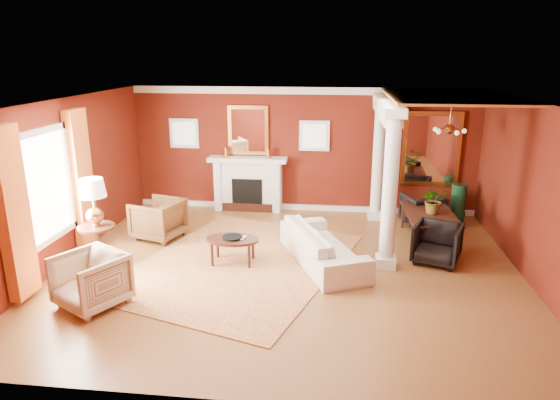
# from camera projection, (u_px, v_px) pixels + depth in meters

# --- Properties ---
(ground) EXTENTS (8.00, 8.00, 0.00)m
(ground) POSITION_uv_depth(u_px,v_px,m) (288.00, 269.00, 8.77)
(ground) COLOR brown
(ground) RESTS_ON ground
(room_shell) EXTENTS (8.04, 7.04, 2.92)m
(room_shell) POSITION_uv_depth(u_px,v_px,m) (289.00, 157.00, 8.19)
(room_shell) COLOR #5B150C
(room_shell) RESTS_ON ground
(fireplace) EXTENTS (1.85, 0.42, 1.29)m
(fireplace) POSITION_uv_depth(u_px,v_px,m) (248.00, 184.00, 11.88)
(fireplace) COLOR white
(fireplace) RESTS_ON ground
(overmantel_mirror) EXTENTS (0.95, 0.07, 1.15)m
(overmantel_mirror) POSITION_uv_depth(u_px,v_px,m) (248.00, 130.00, 11.65)
(overmantel_mirror) COLOR #C48D39
(overmantel_mirror) RESTS_ON fireplace
(flank_window_left) EXTENTS (0.70, 0.07, 0.70)m
(flank_window_left) POSITION_uv_depth(u_px,v_px,m) (184.00, 133.00, 11.86)
(flank_window_left) COLOR white
(flank_window_left) RESTS_ON room_shell
(flank_window_right) EXTENTS (0.70, 0.07, 0.70)m
(flank_window_right) POSITION_uv_depth(u_px,v_px,m) (314.00, 136.00, 11.52)
(flank_window_right) COLOR white
(flank_window_right) RESTS_ON room_shell
(left_window) EXTENTS (0.21, 2.55, 2.60)m
(left_window) POSITION_uv_depth(u_px,v_px,m) (50.00, 194.00, 8.22)
(left_window) COLOR white
(left_window) RESTS_ON room_shell
(column_front) EXTENTS (0.36, 0.36, 2.80)m
(column_front) POSITION_uv_depth(u_px,v_px,m) (390.00, 190.00, 8.46)
(column_front) COLOR white
(column_front) RESTS_ON ground
(column_back) EXTENTS (0.36, 0.36, 2.80)m
(column_back) POSITION_uv_depth(u_px,v_px,m) (379.00, 157.00, 11.02)
(column_back) COLOR white
(column_back) RESTS_ON ground
(header_beam) EXTENTS (0.30, 3.20, 0.32)m
(header_beam) POSITION_uv_depth(u_px,v_px,m) (386.00, 108.00, 9.64)
(header_beam) COLOR white
(header_beam) RESTS_ON column_front
(amber_ceiling) EXTENTS (2.30, 3.40, 0.04)m
(amber_ceiling) POSITION_uv_depth(u_px,v_px,m) (450.00, 96.00, 9.29)
(amber_ceiling) COLOR #DA8940
(amber_ceiling) RESTS_ON room_shell
(dining_mirror) EXTENTS (1.30, 0.07, 1.70)m
(dining_mirror) POSITION_uv_depth(u_px,v_px,m) (431.00, 149.00, 11.29)
(dining_mirror) COLOR #C48D39
(dining_mirror) RESTS_ON room_shell
(chandelier) EXTENTS (0.60, 0.62, 0.75)m
(chandelier) POSITION_uv_depth(u_px,v_px,m) (449.00, 129.00, 9.51)
(chandelier) COLOR #AB6F35
(chandelier) RESTS_ON room_shell
(crown_trim) EXTENTS (8.00, 0.08, 0.16)m
(crown_trim) POSITION_uv_depth(u_px,v_px,m) (304.00, 91.00, 11.25)
(crown_trim) COLOR white
(crown_trim) RESTS_ON room_shell
(base_trim) EXTENTS (8.00, 0.08, 0.12)m
(base_trim) POSITION_uv_depth(u_px,v_px,m) (303.00, 207.00, 12.04)
(base_trim) COLOR white
(base_trim) RESTS_ON ground
(rug) EXTENTS (4.52, 5.24, 0.02)m
(rug) POSITION_uv_depth(u_px,v_px,m) (240.00, 263.00, 8.99)
(rug) COLOR maroon
(rug) RESTS_ON ground
(sofa) EXTENTS (1.55, 2.41, 0.91)m
(sofa) POSITION_uv_depth(u_px,v_px,m) (323.00, 239.00, 8.90)
(sofa) COLOR white
(sofa) RESTS_ON ground
(armchair_leopard) EXTENTS (1.04, 1.08, 0.90)m
(armchair_leopard) POSITION_uv_depth(u_px,v_px,m) (158.00, 217.00, 10.11)
(armchair_leopard) COLOR black
(armchair_leopard) RESTS_ON ground
(armchair_stripe) EXTENTS (1.18, 1.16, 0.91)m
(armchair_stripe) POSITION_uv_depth(u_px,v_px,m) (90.00, 278.00, 7.39)
(armchair_stripe) COLOR #CBAE87
(armchair_stripe) RESTS_ON ground
(coffee_table) EXTENTS (0.95, 0.95, 0.48)m
(coffee_table) POSITION_uv_depth(u_px,v_px,m) (233.00, 241.00, 8.90)
(coffee_table) COLOR black
(coffee_table) RESTS_ON ground
(coffee_book) EXTENTS (0.17, 0.05, 0.23)m
(coffee_book) POSITION_uv_depth(u_px,v_px,m) (236.00, 232.00, 8.88)
(coffee_book) COLOR black
(coffee_book) RESTS_ON coffee_table
(side_table) EXTENTS (0.64, 0.64, 1.60)m
(side_table) POSITION_uv_depth(u_px,v_px,m) (94.00, 207.00, 8.63)
(side_table) COLOR black
(side_table) RESTS_ON ground
(dining_table) EXTENTS (0.66, 1.71, 0.94)m
(dining_table) POSITION_uv_depth(u_px,v_px,m) (431.00, 219.00, 9.92)
(dining_table) COLOR black
(dining_table) RESTS_ON ground
(dining_chair_near) EXTENTS (0.99, 0.96, 0.80)m
(dining_chair_near) POSITION_uv_depth(u_px,v_px,m) (437.00, 242.00, 8.94)
(dining_chair_near) COLOR black
(dining_chair_near) RESTS_ON ground
(dining_chair_far) EXTENTS (0.95, 0.92, 0.78)m
(dining_chair_far) POSITION_uv_depth(u_px,v_px,m) (422.00, 208.00, 10.87)
(dining_chair_far) COLOR black
(dining_chair_far) RESTS_ON ground
(green_urn) EXTENTS (0.36, 0.36, 0.87)m
(green_urn) POSITION_uv_depth(u_px,v_px,m) (457.00, 207.00, 11.14)
(green_urn) COLOR #123B1F
(green_urn) RESTS_ON ground
(potted_plant) EXTENTS (0.59, 0.64, 0.43)m
(potted_plant) POSITION_uv_depth(u_px,v_px,m) (436.00, 186.00, 9.73)
(potted_plant) COLOR #26591E
(potted_plant) RESTS_ON dining_table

